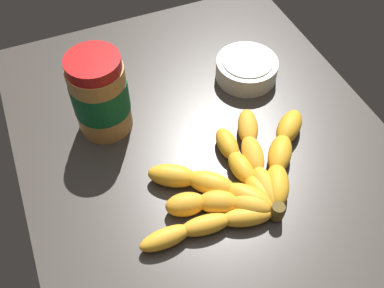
# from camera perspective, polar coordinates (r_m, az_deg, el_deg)

# --- Properties ---
(ground_plane) EXTENTS (0.90, 0.62, 0.03)m
(ground_plane) POSITION_cam_1_polar(r_m,az_deg,el_deg) (0.73, 3.83, -4.27)
(ground_plane) COLOR #38332D
(banana_bunch) EXTENTS (0.22, 0.35, 0.04)m
(banana_bunch) POSITION_cam_1_polar(r_m,az_deg,el_deg) (0.69, 6.21, -4.51)
(banana_bunch) COLOR gold
(banana_bunch) RESTS_ON ground_plane
(peanut_butter_jar) EXTENTS (0.09, 0.09, 0.15)m
(peanut_butter_jar) POSITION_cam_1_polar(r_m,az_deg,el_deg) (0.74, -11.88, 6.28)
(peanut_butter_jar) COLOR #BF8442
(peanut_butter_jar) RESTS_ON ground_plane
(small_bowl) EXTENTS (0.12, 0.12, 0.04)m
(small_bowl) POSITION_cam_1_polar(r_m,az_deg,el_deg) (0.86, 7.11, 9.72)
(small_bowl) COLOR silver
(small_bowl) RESTS_ON ground_plane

